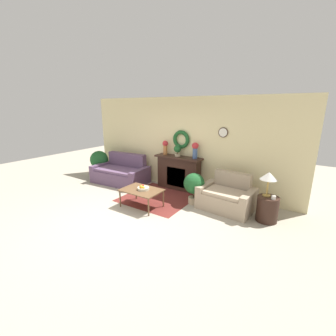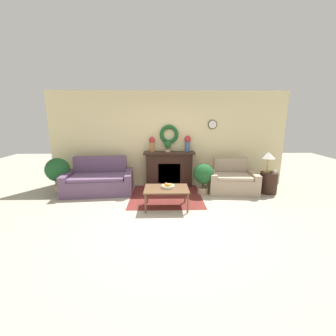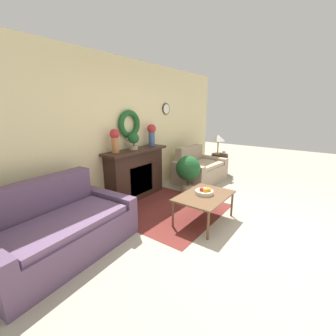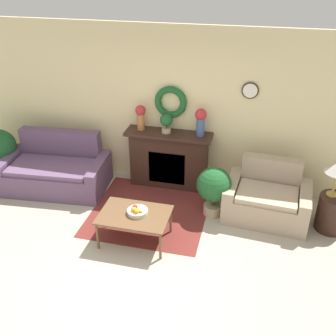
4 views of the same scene
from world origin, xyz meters
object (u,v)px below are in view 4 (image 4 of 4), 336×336
couch_left (56,170)px  loveseat_right (267,199)px  vase_on_mantel_left (141,116)px  coffee_table (135,216)px  potted_plant_on_mantel (166,122)px  vase_on_mantel_right (201,120)px  fruit_bowl (137,211)px  fireplace (169,159)px  potted_plant_floor_by_loveseat (214,187)px  side_table_by_loveseat (333,213)px

couch_left → loveseat_right: (3.59, -0.03, -0.01)m
loveseat_right → vase_on_mantel_left: 2.44m
coffee_table → potted_plant_on_mantel: size_ratio=2.98×
loveseat_right → vase_on_mantel_right: vase_on_mantel_right is taller
vase_on_mantel_right → potted_plant_on_mantel: 0.57m
couch_left → coffee_table: (1.79, -1.11, 0.10)m
coffee_table → fruit_bowl: size_ratio=3.36×
fireplace → fruit_bowl: fireplace is taller
fruit_bowl → potted_plant_on_mantel: size_ratio=0.89×
potted_plant_floor_by_loveseat → coffee_table: bearing=-137.3°
fruit_bowl → potted_plant_floor_by_loveseat: (0.95, 0.88, 0.00)m
vase_on_mantel_right → fruit_bowl: bearing=-110.4°
fruit_bowl → side_table_by_loveseat: bearing=18.9°
fireplace → loveseat_right: size_ratio=1.10×
vase_on_mantel_right → potted_plant_floor_by_loveseat: vase_on_mantel_right is taller
fireplace → fruit_bowl: (-0.07, -1.59, -0.01)m
potted_plant_on_mantel → potted_plant_floor_by_loveseat: potted_plant_on_mantel is taller
side_table_by_loveseat → vase_on_mantel_right: vase_on_mantel_right is taller
fruit_bowl → vase_on_mantel_left: vase_on_mantel_left is taller
loveseat_right → potted_plant_on_mantel: potted_plant_on_mantel is taller
potted_plant_on_mantel → potted_plant_floor_by_loveseat: (0.92, -0.69, -0.70)m
loveseat_right → side_table_by_loveseat: bearing=-2.9°
fireplace → vase_on_mantel_right: 0.93m
vase_on_mantel_left → potted_plant_floor_by_loveseat: 1.71m
fruit_bowl → side_table_by_loveseat: fruit_bowl is taller
side_table_by_loveseat → potted_plant_floor_by_loveseat: 1.77m
fruit_bowl → potted_plant_floor_by_loveseat: size_ratio=0.36×
vase_on_mantel_left → couch_left: bearing=-160.3°
loveseat_right → potted_plant_floor_by_loveseat: loveseat_right is taller
potted_plant_on_mantel → fruit_bowl: bearing=-91.2°
potted_plant_on_mantel → side_table_by_loveseat: bearing=-13.6°
couch_left → potted_plant_on_mantel: 2.12m
side_table_by_loveseat → potted_plant_floor_by_loveseat: (-1.76, -0.04, 0.22)m
fireplace → coffee_table: 1.61m
side_table_by_loveseat → couch_left: bearing=178.0°
potted_plant_on_mantel → potted_plant_floor_by_loveseat: 1.34m
coffee_table → potted_plant_on_mantel: bearing=87.7°
couch_left → loveseat_right: bearing=-5.3°
fireplace → side_table_by_loveseat: size_ratio=2.60×
fireplace → coffee_table: (-0.10, -1.61, -0.10)m
couch_left → vase_on_mantel_left: 1.78m
coffee_table → vase_on_mantel_left: bearing=103.3°
fireplace → potted_plant_floor_by_loveseat: (0.88, -0.70, -0.01)m
coffee_table → potted_plant_on_mantel: 1.78m
couch_left → vase_on_mantel_right: vase_on_mantel_right is taller
fruit_bowl → potted_plant_on_mantel: potted_plant_on_mantel is taller
vase_on_mantel_left → vase_on_mantel_right: vase_on_mantel_right is taller
vase_on_mantel_right → loveseat_right: bearing=-24.9°
vase_on_mantel_left → potted_plant_on_mantel: bearing=-2.6°
couch_left → fruit_bowl: 2.13m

